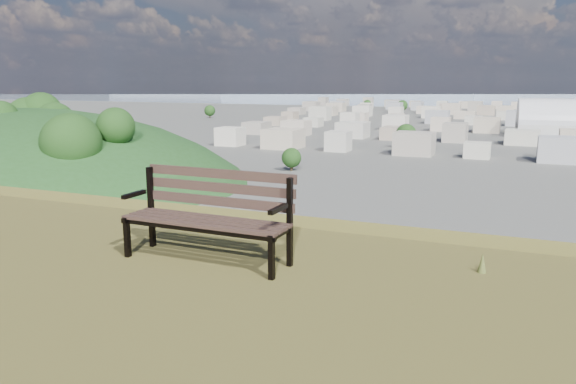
% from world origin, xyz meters
% --- Properties ---
extents(park_bench, '(1.63, 0.55, 0.84)m').
position_xyz_m(park_bench, '(-0.02, 2.60, 25.48)').
color(park_bench, '#443027').
rests_on(park_bench, hilltop_mesa).
extents(green_wooded_hill, '(148.55, 118.84, 74.27)m').
position_xyz_m(green_wooded_hill, '(-123.70, 110.44, 0.11)').
color(green_wooded_hill, '#1E4218').
rests_on(green_wooded_hill, ground).
extents(city_blocks, '(395.00, 361.00, 7.00)m').
position_xyz_m(city_blocks, '(0.00, 394.44, 3.50)').
color(city_blocks, silver).
rests_on(city_blocks, ground).
extents(city_trees, '(406.52, 387.20, 9.98)m').
position_xyz_m(city_trees, '(-26.39, 319.00, 4.83)').
color(city_trees, '#35281A').
rests_on(city_trees, ground).
extents(bay_water, '(2400.00, 700.00, 0.12)m').
position_xyz_m(bay_water, '(0.00, 900.00, 0.00)').
color(bay_water, '#8497A8').
rests_on(bay_water, ground).
extents(far_hills, '(2050.00, 340.00, 60.00)m').
position_xyz_m(far_hills, '(-60.92, 1402.93, 25.47)').
color(far_hills, '#909DB3').
rests_on(far_hills, ground).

